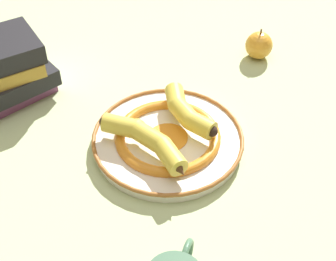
{
  "coord_description": "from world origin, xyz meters",
  "views": [
    {
      "loc": [
        0.57,
        0.27,
        0.67
      ],
      "look_at": [
        -0.03,
        0.0,
        0.04
      ],
      "focal_mm": 50.0,
      "sensor_mm": 36.0,
      "label": 1
    }
  ],
  "objects": [
    {
      "name": "ground_plane",
      "position": [
        0.0,
        0.0,
        0.0
      ],
      "size": [
        2.8,
        2.8,
        0.0
      ],
      "primitive_type": "plane",
      "color": "#B2C693"
    },
    {
      "name": "banana_a",
      "position": [
        0.02,
        -0.02,
        0.05
      ],
      "size": [
        0.1,
        0.21,
        0.04
      ],
      "rotation": [
        0.0,
        0.0,
        4.43
      ],
      "color": "gold",
      "rests_on": "decorative_bowl"
    },
    {
      "name": "book_stack",
      "position": [
        -0.03,
        -0.39,
        0.07
      ],
      "size": [
        0.24,
        0.23,
        0.14
      ],
      "rotation": [
        0.0,
        0.0,
        2.62
      ],
      "color": "#753D70",
      "rests_on": "ground_plane"
    },
    {
      "name": "apple",
      "position": [
        -0.4,
        0.08,
        0.03
      ],
      "size": [
        0.07,
        0.07,
        0.08
      ],
      "color": "gold",
      "rests_on": "ground_plane"
    },
    {
      "name": "banana_b",
      "position": [
        -0.09,
        0.01,
        0.05
      ],
      "size": [
        0.13,
        0.15,
        0.04
      ],
      "rotation": [
        0.0,
        0.0,
        0.94
      ],
      "color": "gold",
      "rests_on": "decorative_bowl"
    },
    {
      "name": "decorative_bowl",
      "position": [
        -0.03,
        0.0,
        0.02
      ],
      "size": [
        0.3,
        0.3,
        0.03
      ],
      "color": "white",
      "rests_on": "ground_plane"
    }
  ]
}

